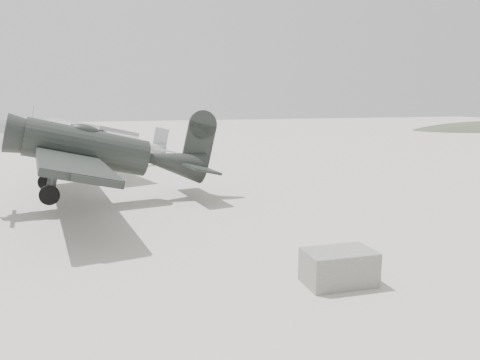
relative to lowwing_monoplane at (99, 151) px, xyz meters
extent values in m
plane|color=#A59E92|center=(4.16, -7.48, -2.22)|extent=(160.00, 160.00, 0.00)
cylinder|color=black|center=(-0.42, -0.05, 0.08)|extent=(4.87, 2.03, 1.50)
cone|color=black|center=(3.10, 0.35, 0.13)|extent=(2.93, 1.70, 1.40)
ellipsoid|color=black|center=(-0.64, -0.07, 0.74)|extent=(1.26, 0.86, 0.49)
cube|color=black|center=(-1.17, -0.13, -0.30)|extent=(3.70, 13.06, 0.24)
cube|color=black|center=(3.95, 0.45, 0.19)|extent=(1.68, 4.62, 0.11)
cube|color=black|center=(4.11, 0.47, 1.10)|extent=(1.29, 0.25, 1.93)
cylinder|color=black|center=(-1.43, -1.62, -1.77)|extent=(0.75, 0.25, 0.73)
cylinder|color=black|center=(-1.76, 1.26, -1.77)|extent=(0.75, 0.25, 0.73)
cylinder|color=#333333|center=(-1.43, -1.62, -1.05)|extent=(0.13, 0.13, 1.50)
cylinder|color=#333333|center=(-1.76, 1.26, -1.05)|extent=(0.13, 0.13, 1.50)
cylinder|color=black|center=(4.22, 0.48, -0.33)|extent=(0.24, 0.11, 0.24)
cylinder|color=gray|center=(-0.24, 10.23, -0.29)|extent=(5.71, 2.65, 1.18)
cone|color=gray|center=(3.38, 11.25, -0.29)|extent=(2.16, 1.56, 1.08)
cone|color=gray|center=(-3.24, 9.39, -0.29)|extent=(0.92, 1.25, 1.12)
cube|color=gray|center=(-3.66, 9.27, -0.29)|extent=(0.09, 0.16, 2.37)
cube|color=gray|center=(-0.66, 10.12, 0.38)|extent=(5.17, 11.95, 0.19)
cube|color=gray|center=(3.90, 11.40, -0.23)|extent=(1.92, 3.78, 0.09)
cube|color=gray|center=(4.01, 11.43, 0.46)|extent=(0.96, 0.34, 1.40)
cylinder|color=black|center=(-0.75, 8.86, -1.92)|extent=(0.62, 0.31, 0.60)
cylinder|color=black|center=(-1.39, 11.14, -1.92)|extent=(0.62, 0.31, 0.60)
cylinder|color=#333333|center=(-0.75, 8.86, -1.31)|extent=(0.12, 0.12, 1.29)
cylinder|color=#333333|center=(-1.39, 11.14, -1.31)|extent=(0.12, 0.12, 1.29)
cylinder|color=black|center=(4.11, 11.46, -0.61)|extent=(0.21, 0.12, 0.19)
cube|color=slate|center=(5.16, -10.41, -1.82)|extent=(1.65, 1.06, 0.81)
camera|label=1|loc=(-0.17, -19.68, 2.09)|focal=35.00mm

